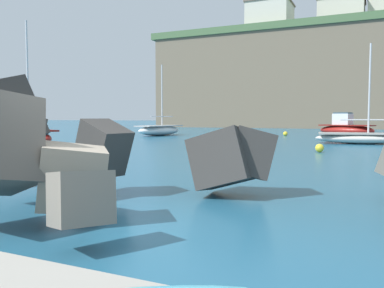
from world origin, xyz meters
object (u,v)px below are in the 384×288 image
(boat_mid_right, at_px, (361,138))
(mooring_buoy_outer, at_px, (320,148))
(boat_near_centre, at_px, (346,128))
(boat_near_right, at_px, (26,136))
(mooring_buoy_middle, at_px, (285,134))
(station_building_central, at_px, (341,17))
(boat_near_left, at_px, (159,130))
(station_building_west, at_px, (383,15))
(station_building_east, at_px, (270,17))

(boat_mid_right, height_order, mooring_buoy_outer, boat_mid_right)
(boat_near_centre, bearing_deg, boat_near_right, -128.30)
(mooring_buoy_middle, relative_size, station_building_central, 0.05)
(boat_near_right, relative_size, mooring_buoy_outer, 17.85)
(boat_near_centre, bearing_deg, mooring_buoy_outer, -89.95)
(boat_near_centre, xyz_separation_m, boat_mid_right, (1.74, -11.79, -0.31))
(station_building_central, bearing_deg, boat_near_left, -105.74)
(boat_near_centre, relative_size, station_building_west, 0.93)
(boat_near_centre, height_order, mooring_buoy_middle, boat_near_centre)
(boat_near_left, relative_size, boat_near_right, 0.90)
(station_building_east, bearing_deg, boat_near_right, -92.31)
(boat_near_right, height_order, station_building_east, station_building_east)
(boat_near_right, distance_m, station_building_central, 66.78)
(boat_near_centre, relative_size, station_building_east, 0.73)
(boat_near_centre, height_order, station_building_west, station_building_west)
(mooring_buoy_middle, distance_m, mooring_buoy_outer, 18.33)
(boat_near_left, height_order, station_building_east, station_building_east)
(boat_near_centre, relative_size, mooring_buoy_outer, 12.98)
(boat_near_right, distance_m, station_building_west, 70.37)
(boat_mid_right, xyz_separation_m, mooring_buoy_outer, (-1.73, -7.98, -0.22))
(station_building_east, bearing_deg, boat_mid_right, -68.49)
(station_building_west, distance_m, station_building_east, 21.03)
(boat_near_right, relative_size, station_building_west, 1.28)
(boat_near_right, xyz_separation_m, mooring_buoy_middle, (12.42, 20.25, -0.36))
(boat_near_right, bearing_deg, station_building_east, 87.69)
(boat_mid_right, bearing_deg, station_building_central, 96.19)
(boat_near_right, xyz_separation_m, boat_mid_right, (19.52, 10.72, -0.15))
(mooring_buoy_middle, bearing_deg, boat_near_right, -121.52)
(station_building_central, bearing_deg, station_building_west, 15.32)
(boat_near_centre, distance_m, boat_mid_right, 11.93)
(mooring_buoy_middle, xyz_separation_m, station_building_west, (8.58, 43.83, 20.46))
(station_building_west, relative_size, station_building_central, 0.74)
(station_building_west, height_order, station_building_central, station_building_west)
(mooring_buoy_middle, bearing_deg, mooring_buoy_outer, -72.94)
(boat_near_centre, xyz_separation_m, mooring_buoy_outer, (0.02, -19.78, -0.53))
(boat_near_right, height_order, station_building_central, station_building_central)
(boat_near_right, bearing_deg, station_building_west, 71.86)
(boat_near_right, relative_size, station_building_east, 1.00)
(boat_near_left, bearing_deg, mooring_buoy_outer, -37.62)
(boat_near_left, bearing_deg, mooring_buoy_middle, 21.19)
(boat_mid_right, bearing_deg, station_building_west, 88.42)
(boat_near_right, height_order, station_building_west, station_building_west)
(boat_mid_right, bearing_deg, boat_near_centre, 98.42)
(boat_mid_right, relative_size, mooring_buoy_outer, 15.37)
(boat_near_right, relative_size, boat_mid_right, 1.16)
(mooring_buoy_outer, bearing_deg, station_building_east, 106.71)
(boat_near_left, distance_m, station_building_central, 52.20)
(mooring_buoy_middle, height_order, station_building_east, station_building_east)
(boat_near_left, xyz_separation_m, mooring_buoy_outer, (16.93, -13.04, -0.34))
(boat_mid_right, relative_size, station_building_east, 0.86)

